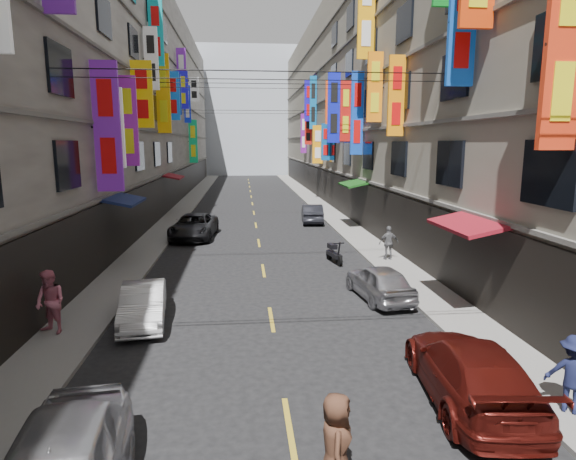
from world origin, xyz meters
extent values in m
cube|color=slate|center=(-6.00, 42.00, 0.06)|extent=(2.00, 90.00, 0.12)
cube|color=slate|center=(6.00, 42.00, 0.06)|extent=(2.00, 90.00, 0.12)
cube|color=#9A968C|center=(-12.00, 42.00, 9.50)|extent=(10.00, 90.00, 19.00)
cube|color=black|center=(-6.95, 42.00, 1.50)|extent=(0.12, 85.50, 3.00)
cube|color=#66635E|center=(-6.94, 42.00, 3.20)|extent=(0.16, 90.00, 0.14)
cube|color=#66635E|center=(-6.94, 42.00, 6.40)|extent=(0.16, 90.00, 0.14)
cube|color=#66635E|center=(-6.94, 42.00, 9.60)|extent=(0.16, 90.00, 0.14)
cube|color=#66635E|center=(-6.94, 42.00, 12.80)|extent=(0.16, 90.00, 0.14)
cube|color=gray|center=(12.00, 42.00, 9.50)|extent=(10.00, 90.00, 19.00)
cube|color=black|center=(6.95, 42.00, 1.50)|extent=(0.12, 85.50, 3.00)
cube|color=#66635E|center=(6.94, 42.00, 3.20)|extent=(0.16, 90.00, 0.14)
cube|color=#66635E|center=(6.94, 42.00, 6.40)|extent=(0.16, 90.00, 0.14)
cube|color=#66635E|center=(6.94, 42.00, 9.60)|extent=(0.16, 90.00, 0.14)
cube|color=#66635E|center=(6.94, 42.00, 12.80)|extent=(0.16, 90.00, 0.14)
cube|color=#66635E|center=(6.94, 42.00, 16.00)|extent=(0.16, 90.00, 0.14)
cube|color=#A4ACB7|center=(0.00, 92.00, 11.00)|extent=(18.00, 8.00, 22.00)
cube|color=red|center=(6.46, 14.17, 7.75)|extent=(0.89, 0.18, 4.70)
cylinder|color=black|center=(6.51, 14.17, 7.75)|extent=(0.99, 0.08, 0.08)
cube|color=#0F4AB9|center=(6.44, 19.52, 9.46)|extent=(0.92, 0.18, 4.04)
cylinder|color=black|center=(6.49, 19.52, 9.46)|extent=(1.02, 0.08, 0.08)
cube|color=#611A8F|center=(-6.36, 24.18, 6.20)|extent=(1.08, 0.18, 5.28)
cylinder|color=black|center=(-6.41, 24.18, 6.20)|extent=(1.18, 0.08, 0.08)
cube|color=white|center=(-6.52, 26.07, 6.22)|extent=(0.76, 0.18, 3.55)
cylinder|color=black|center=(-6.57, 26.07, 6.22)|extent=(0.86, 0.08, 0.08)
cube|color=orange|center=(6.51, 26.45, 7.77)|extent=(0.78, 0.18, 3.74)
cylinder|color=black|center=(6.56, 26.45, 7.77)|extent=(0.88, 0.08, 0.08)
cube|color=#7E1889|center=(-6.43, 28.23, 6.61)|extent=(0.93, 0.18, 4.35)
cylinder|color=black|center=(-6.48, 28.23, 6.61)|extent=(1.03, 0.08, 0.08)
cube|color=orange|center=(6.48, 30.24, 8.59)|extent=(0.84, 0.18, 3.74)
cylinder|color=black|center=(6.53, 30.24, 8.59)|extent=(0.94, 0.08, 0.08)
cube|color=gold|center=(-6.32, 31.56, 8.22)|extent=(1.15, 0.18, 3.62)
cylinder|color=black|center=(-6.37, 31.56, 8.22)|extent=(1.25, 0.08, 0.08)
cube|color=orange|center=(6.41, 32.28, 12.92)|extent=(0.98, 0.18, 5.04)
cylinder|color=black|center=(6.46, 32.28, 12.92)|extent=(1.08, 0.08, 0.08)
cube|color=blue|center=(6.50, 34.36, 7.43)|extent=(0.79, 0.18, 5.20)
cylinder|color=black|center=(6.55, 34.36, 7.43)|extent=(0.89, 0.08, 0.08)
cube|color=white|center=(-6.48, 35.82, 10.82)|extent=(0.85, 0.18, 3.82)
cylinder|color=black|center=(-6.53, 35.82, 10.82)|extent=(0.95, 0.08, 0.08)
cube|color=#0C8A92|center=(-6.43, 37.79, 12.85)|extent=(0.94, 0.18, 4.35)
cylinder|color=black|center=(-6.48, 37.79, 12.85)|extent=(1.04, 0.08, 0.08)
cube|color=red|center=(6.52, 37.96, 7.79)|extent=(0.77, 0.18, 4.18)
cylinder|color=black|center=(6.57, 37.96, 7.79)|extent=(0.87, 0.08, 0.08)
cube|color=#C68C0B|center=(-6.41, 39.52, 9.03)|extent=(0.99, 0.18, 5.52)
cylinder|color=black|center=(-6.46, 39.52, 9.03)|extent=(1.09, 0.08, 0.08)
cube|color=#111BC7|center=(6.41, 41.88, 8.29)|extent=(0.98, 0.18, 5.39)
cylinder|color=black|center=(6.46, 41.88, 8.29)|extent=(1.08, 0.08, 0.08)
cube|color=blue|center=(-6.36, 44.13, 9.32)|extent=(1.08, 0.18, 3.82)
cylinder|color=black|center=(-6.41, 44.13, 9.32)|extent=(1.18, 0.08, 0.08)
cube|color=#F24816|center=(6.53, 44.43, 8.92)|extent=(0.73, 0.18, 3.54)
cylinder|color=black|center=(6.58, 44.43, 8.92)|extent=(0.83, 0.08, 0.08)
cube|color=#0C4F95|center=(6.52, 46.15, 5.67)|extent=(0.77, 0.18, 3.21)
cylinder|color=black|center=(6.57, 46.15, 5.67)|extent=(0.87, 0.08, 0.08)
cube|color=#0D289C|center=(-6.52, 47.85, 9.78)|extent=(0.76, 0.18, 3.51)
cylinder|color=black|center=(-6.57, 47.85, 9.78)|extent=(0.86, 0.08, 0.08)
cube|color=#1911CC|center=(-6.33, 50.35, 10.43)|extent=(1.13, 0.18, 3.41)
cylinder|color=black|center=(-6.38, 50.35, 10.43)|extent=(1.23, 0.08, 0.08)
cube|color=orange|center=(6.41, 50.05, 5.44)|extent=(0.98, 0.18, 3.62)
cylinder|color=black|center=(6.46, 50.05, 5.44)|extent=(1.08, 0.08, 0.08)
cube|color=#671C9C|center=(-6.46, 51.55, 12.12)|extent=(0.88, 0.18, 4.51)
cylinder|color=black|center=(-6.51, 51.55, 12.12)|extent=(0.98, 0.08, 0.08)
cube|color=#0D62A1|center=(6.54, 54.26, 9.69)|extent=(0.71, 0.18, 5.36)
cylinder|color=black|center=(6.59, 54.26, 9.69)|extent=(0.81, 0.08, 0.08)
cube|color=#0F21B7|center=(-6.56, 56.44, 9.62)|extent=(0.69, 0.18, 3.86)
cylinder|color=black|center=(-6.61, 56.44, 9.62)|extent=(0.79, 0.08, 0.08)
cube|color=#1C10C1|center=(6.40, 56.34, 10.04)|extent=(1.00, 0.18, 4.26)
cylinder|color=black|center=(6.45, 56.34, 10.04)|extent=(1.10, 0.08, 0.08)
cube|color=red|center=(6.51, 57.68, 6.94)|extent=(0.78, 0.18, 3.03)
cylinder|color=black|center=(6.56, 57.68, 6.94)|extent=(0.88, 0.08, 0.08)
cube|color=#0D9256|center=(-6.42, 59.89, 5.77)|extent=(0.95, 0.18, 4.85)
cylinder|color=black|center=(-6.47, 59.89, 5.77)|extent=(1.05, 0.08, 0.08)
cube|color=white|center=(-6.35, 62.34, 11.76)|extent=(1.10, 0.18, 2.77)
cylinder|color=black|center=(-6.40, 62.34, 11.76)|extent=(1.20, 0.08, 0.08)
cube|color=#6E1782|center=(6.55, 62.14, 6.74)|extent=(0.70, 0.18, 4.70)
cylinder|color=black|center=(6.60, 62.14, 6.74)|extent=(0.80, 0.08, 0.08)
cube|color=maroon|center=(6.30, 18.00, 3.00)|extent=(1.39, 3.20, 0.41)
cube|color=navy|center=(-6.30, 26.00, 3.00)|extent=(1.39, 3.20, 0.41)
cube|color=#154C14|center=(6.30, 34.00, 3.00)|extent=(1.39, 3.20, 0.41)
cube|color=maroon|center=(-6.30, 42.00, 3.00)|extent=(1.39, 3.20, 0.41)
cylinder|color=black|center=(0.00, 22.00, 8.20)|extent=(14.00, 0.04, 0.04)
cylinder|color=black|center=(0.00, 36.00, 9.40)|extent=(14.00, 0.04, 0.04)
cylinder|color=black|center=(0.00, 50.00, 8.60)|extent=(14.00, 0.04, 0.04)
cube|color=gold|center=(0.00, 12.00, 0.01)|extent=(0.12, 2.20, 0.01)
cube|color=gold|center=(0.00, 18.00, 0.01)|extent=(0.12, 2.20, 0.01)
cube|color=gold|center=(0.00, 24.00, 0.01)|extent=(0.12, 2.20, 0.01)
cube|color=gold|center=(0.00, 30.00, 0.01)|extent=(0.12, 2.20, 0.01)
cube|color=gold|center=(0.00, 36.00, 0.01)|extent=(0.12, 2.20, 0.01)
cube|color=gold|center=(0.00, 42.00, 0.01)|extent=(0.12, 2.20, 0.01)
cube|color=gold|center=(0.00, 48.00, 0.01)|extent=(0.12, 2.20, 0.01)
cube|color=gold|center=(0.00, 54.00, 0.01)|extent=(0.12, 2.20, 0.01)
cube|color=gold|center=(0.00, 60.00, 0.01)|extent=(0.12, 2.20, 0.01)
cube|color=gold|center=(0.00, 66.00, 0.01)|extent=(0.12, 2.20, 0.01)
cube|color=gold|center=(0.00, 72.00, 0.01)|extent=(0.12, 2.20, 0.01)
cube|color=gold|center=(0.00, 78.00, 0.01)|extent=(0.12, 2.20, 0.01)
cylinder|color=black|center=(3.50, 24.45, 0.25)|extent=(0.21, 0.51, 0.50)
cylinder|color=black|center=(3.25, 25.72, 0.25)|extent=(0.21, 0.51, 0.50)
cube|color=black|center=(3.38, 25.09, 0.40)|extent=(0.55, 1.33, 0.18)
cube|color=black|center=(3.33, 25.33, 0.75)|extent=(0.42, 0.60, 0.22)
cylinder|color=black|center=(3.48, 24.55, 0.70)|extent=(0.15, 0.36, 0.88)
cylinder|color=black|center=(3.48, 24.55, 1.05)|extent=(0.50, 0.16, 0.06)
imported|color=white|center=(-4.00, 18.06, 0.61)|extent=(1.75, 3.83, 1.22)
imported|color=black|center=(-3.77, 31.79, 0.71)|extent=(2.76, 5.31, 1.43)
imported|color=#55130E|center=(4.00, 12.66, 0.69)|extent=(2.42, 4.96, 1.39)
imported|color=#AFAFB3|center=(4.00, 19.68, 0.64)|extent=(1.97, 3.91, 1.28)
imported|color=#24242B|center=(4.00, 36.74, 0.66)|extent=(1.71, 4.08, 1.31)
imported|color=pink|center=(-6.41, 17.16, 1.05)|extent=(1.10, 0.99, 1.87)
imported|color=#151A3B|center=(5.80, 11.87, 0.94)|extent=(1.16, 1.10, 1.63)
imported|color=#5D5D60|center=(5.98, 25.03, 0.92)|extent=(0.97, 0.58, 1.61)
imported|color=#4A2C1D|center=(0.57, 10.16, 0.85)|extent=(0.68, 0.90, 1.70)
camera|label=1|loc=(-0.83, 3.37, 5.55)|focal=30.00mm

